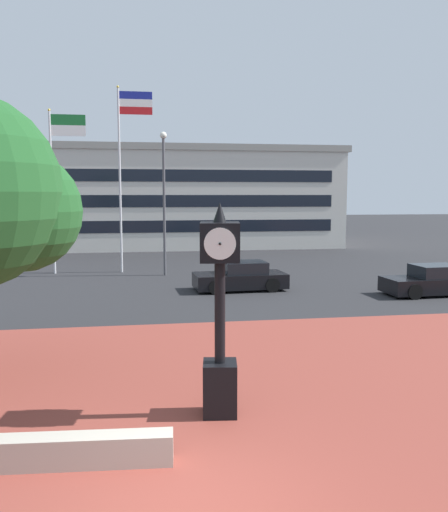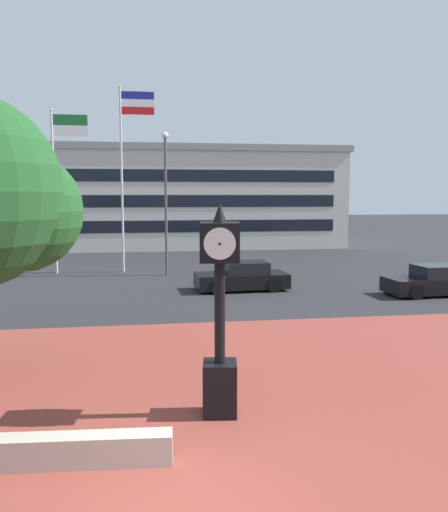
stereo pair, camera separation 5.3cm
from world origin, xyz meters
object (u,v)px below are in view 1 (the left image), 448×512
object	(u,v)px
car_street_far	(432,282)
civic_building	(178,197)
car_street_mid	(241,277)
street_lamp_post	(164,190)
flagpole_primary	(57,174)
street_clock	(220,315)
flagpole_secondary	(124,160)

from	to	relation	value
car_street_far	civic_building	distance (m)	27.27
car_street_mid	civic_building	xyz separation A→B (m)	(-1.13, 23.10, 3.46)
car_street_mid	street_lamp_post	xyz separation A→B (m)	(-3.16, 4.93, 3.93)
car_street_mid	street_lamp_post	size ratio (longest dim) A/B	0.56
car_street_far	flagpole_primary	world-z (taller)	flagpole_primary
flagpole_primary	street_lamp_post	bearing A→B (deg)	-15.41
car_street_mid	civic_building	bearing A→B (deg)	-0.19
car_street_far	civic_building	xyz separation A→B (m)	(-8.99, 25.52, 3.46)
car_street_mid	car_street_far	distance (m)	8.22
street_clock	car_street_far	bearing A→B (deg)	53.45
flagpole_secondary	street_lamp_post	xyz separation A→B (m)	(2.06, -1.54, -1.59)
car_street_far	civic_building	bearing A→B (deg)	16.94
civic_building	street_lamp_post	size ratio (longest dim) A/B	3.48
car_street_mid	car_street_far	xyz separation A→B (m)	(7.86, -2.42, -0.00)
street_clock	flagpole_secondary	world-z (taller)	flagpole_secondary
street_clock	street_lamp_post	world-z (taller)	street_lamp_post
street_clock	flagpole_primary	size ratio (longest dim) A/B	0.47
civic_building	street_lamp_post	world-z (taller)	civic_building
flagpole_primary	flagpole_secondary	xyz separation A→B (m)	(3.55, -0.00, 0.74)
flagpole_primary	street_lamp_post	distance (m)	5.88
car_street_mid	street_lamp_post	distance (m)	7.05
street_clock	civic_building	world-z (taller)	civic_building
car_street_far	street_lamp_post	size ratio (longest dim) A/B	0.55
flagpole_primary	civic_building	distance (m)	18.34
street_clock	street_lamp_post	xyz separation A→B (m)	(-0.20, 18.27, 2.53)
flagpole_primary	street_lamp_post	world-z (taller)	flagpole_primary
car_street_mid	flagpole_primary	xyz separation A→B (m)	(-8.76, 6.47, 4.79)
street_clock	flagpole_secondary	size ratio (longest dim) A/B	0.41
car_street_mid	flagpole_primary	size ratio (longest dim) A/B	0.48
flagpole_secondary	street_lamp_post	bearing A→B (deg)	-36.90
flagpole_secondary	car_street_far	bearing A→B (deg)	-34.21
street_lamp_post	street_clock	bearing A→B (deg)	-89.36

